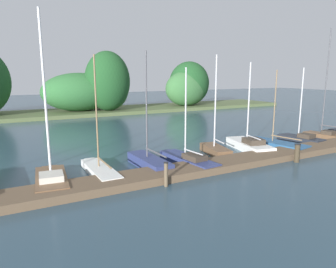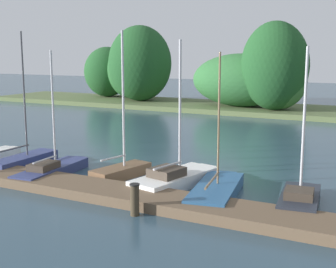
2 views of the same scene
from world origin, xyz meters
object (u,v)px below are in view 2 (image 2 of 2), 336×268
sailboat_4 (26,160)px  mooring_piling_2 (135,200)px  sailboat_6 (123,169)px  sailboat_9 (300,197)px  sailboat_7 (177,178)px  sailboat_8 (217,189)px  sailboat_5 (53,169)px

sailboat_4 → mooring_piling_2: 8.18m
sailboat_4 → sailboat_6: sailboat_4 is taller
sailboat_6 → sailboat_9: bearing=-81.0°
sailboat_7 → sailboat_8: 1.87m
sailboat_4 → sailboat_7: sailboat_4 is taller
mooring_piling_2 → sailboat_5: bearing=155.5°
sailboat_5 → sailboat_8: size_ratio=1.01×
sailboat_6 → sailboat_9: size_ratio=1.13×
sailboat_5 → sailboat_9: sailboat_9 is taller
sailboat_4 → sailboat_7: size_ratio=1.08×
sailboat_8 → sailboat_5: bearing=84.1°
sailboat_6 → sailboat_5: bearing=125.5°
sailboat_4 → sailboat_8: bearing=-91.7°
sailboat_4 → mooring_piling_2: sailboat_4 is taller
sailboat_4 → sailboat_5: bearing=-107.0°
sailboat_8 → sailboat_9: (2.84, 0.24, 0.06)m
sailboat_5 → mooring_piling_2: bearing=-120.3°
sailboat_5 → sailboat_7: sailboat_7 is taller
sailboat_6 → mooring_piling_2: (2.83, -3.68, 0.18)m
sailboat_4 → sailboat_6: bearing=-84.3°
sailboat_5 → sailboat_6: sailboat_6 is taller
sailboat_4 → sailboat_6: 4.78m
sailboat_9 → mooring_piling_2: 5.47m
mooring_piling_2 → sailboat_7: bearing=94.8°
sailboat_6 → sailboat_8: 4.40m
sailboat_7 → sailboat_9: size_ratio=1.05×
sailboat_6 → sailboat_8: sailboat_6 is taller
sailboat_4 → sailboat_6: size_ratio=1.01×
sailboat_5 → sailboat_9: bearing=-91.3°
sailboat_5 → sailboat_8: bearing=-91.4°
sailboat_7 → sailboat_8: (1.82, -0.45, -0.10)m
sailboat_6 → mooring_piling_2: bearing=-130.2°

